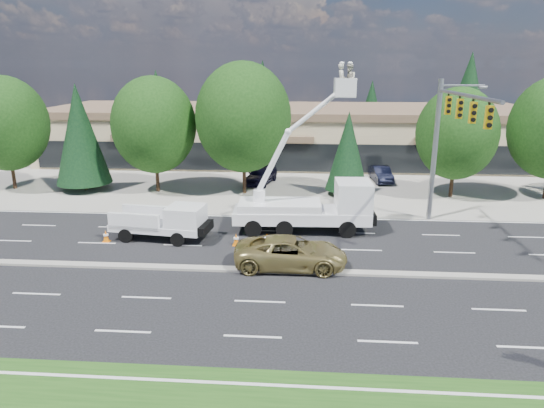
# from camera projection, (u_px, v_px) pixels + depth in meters

# --- Properties ---
(ground) EXTENTS (140.00, 140.00, 0.00)m
(ground) POSITION_uv_depth(u_px,v_px,m) (266.00, 271.00, 23.92)
(ground) COLOR black
(ground) RESTS_ON ground
(concrete_apron) EXTENTS (140.00, 22.00, 0.01)m
(concrete_apron) POSITION_uv_depth(u_px,v_px,m) (285.00, 179.00, 43.08)
(concrete_apron) COLOR #9A968C
(concrete_apron) RESTS_ON ground
(road_median) EXTENTS (120.00, 0.55, 0.12)m
(road_median) POSITION_uv_depth(u_px,v_px,m) (266.00, 270.00, 23.91)
(road_median) COLOR #9A968C
(road_median) RESTS_ON ground
(strip_mall) EXTENTS (50.40, 15.40, 5.50)m
(strip_mall) POSITION_uv_depth(u_px,v_px,m) (290.00, 132.00, 51.85)
(strip_mall) COLOR tan
(strip_mall) RESTS_ON ground
(tree_front_a) EXTENTS (6.54, 6.54, 9.07)m
(tree_front_a) POSITION_uv_depth(u_px,v_px,m) (6.00, 124.00, 38.36)
(tree_front_a) COLOR #332114
(tree_front_a) RESTS_ON ground
(tree_front_b) EXTENTS (4.30, 4.30, 8.47)m
(tree_front_b) POSITION_uv_depth(u_px,v_px,m) (80.00, 134.00, 38.16)
(tree_front_b) COLOR #332114
(tree_front_b) RESTS_ON ground
(tree_front_c) EXTENTS (6.52, 6.52, 9.05)m
(tree_front_c) POSITION_uv_depth(u_px,v_px,m) (154.00, 125.00, 37.52)
(tree_front_c) COLOR #332114
(tree_front_c) RESTS_ON ground
(tree_front_d) EXTENTS (7.31, 7.31, 10.14)m
(tree_front_d) POSITION_uv_depth(u_px,v_px,m) (243.00, 118.00, 36.86)
(tree_front_d) COLOR #332114
(tree_front_d) RESTS_ON ground
(tree_front_e) EXTENTS (3.29, 3.29, 6.48)m
(tree_front_e) POSITION_uv_depth(u_px,v_px,m) (348.00, 151.00, 36.98)
(tree_front_e) COLOR #332114
(tree_front_e) RESTS_ON ground
(tree_front_f) EXTENTS (5.99, 5.99, 8.31)m
(tree_front_f) POSITION_uv_depth(u_px,v_px,m) (457.00, 134.00, 36.03)
(tree_front_f) COLOR #332114
(tree_front_f) RESTS_ON ground
(tree_back_a) EXTENTS (4.67, 4.67, 9.20)m
(tree_back_a) POSITION_uv_depth(u_px,v_px,m) (157.00, 103.00, 64.06)
(tree_back_a) COLOR #332114
(tree_back_a) RESTS_ON ground
(tree_back_b) EXTENTS (5.28, 5.28, 10.40)m
(tree_back_b) POSITION_uv_depth(u_px,v_px,m) (263.00, 98.00, 62.89)
(tree_back_b) COLOR #332114
(tree_back_b) RESTS_ON ground
(tree_back_c) EXTENTS (4.02, 4.02, 7.92)m
(tree_back_c) POSITION_uv_depth(u_px,v_px,m) (371.00, 109.00, 62.28)
(tree_back_c) COLOR #332114
(tree_back_c) RESTS_ON ground
(tree_back_d) EXTENTS (5.78, 5.78, 11.40)m
(tree_back_d) POSITION_uv_depth(u_px,v_px,m) (468.00, 95.00, 60.92)
(tree_back_d) COLOR #332114
(tree_back_d) RESTS_ON ground
(signal_mast) EXTENTS (2.76, 10.16, 9.00)m
(signal_mast) POSITION_uv_depth(u_px,v_px,m) (447.00, 132.00, 28.29)
(signal_mast) COLOR gray
(signal_mast) RESTS_ON ground
(utility_pickup) EXTENTS (5.63, 2.66, 2.08)m
(utility_pickup) POSITION_uv_depth(u_px,v_px,m) (165.00, 225.00, 28.10)
(utility_pickup) COLOR white
(utility_pickup) RESTS_ON ground
(bucket_truck) EXTENTS (8.33, 2.97, 9.99)m
(bucket_truck) POSITION_uv_depth(u_px,v_px,m) (315.00, 198.00, 29.14)
(bucket_truck) COLOR white
(bucket_truck) RESTS_ON ground
(traffic_cone_a) EXTENTS (0.40, 0.40, 0.70)m
(traffic_cone_a) POSITION_uv_depth(u_px,v_px,m) (106.00, 236.00, 27.82)
(traffic_cone_a) COLOR orange
(traffic_cone_a) RESTS_ON ground
(traffic_cone_b) EXTENTS (0.40, 0.40, 0.70)m
(traffic_cone_b) POSITION_uv_depth(u_px,v_px,m) (236.00, 240.00, 27.28)
(traffic_cone_b) COLOR orange
(traffic_cone_b) RESTS_ON ground
(traffic_cone_c) EXTENTS (0.40, 0.40, 0.70)m
(traffic_cone_c) POSITION_uv_depth(u_px,v_px,m) (267.00, 239.00, 27.29)
(traffic_cone_c) COLOR orange
(traffic_cone_c) RESTS_ON ground
(minivan) EXTENTS (5.63, 2.63, 1.56)m
(minivan) POSITION_uv_depth(u_px,v_px,m) (291.00, 253.00, 24.20)
(minivan) COLOR #9F8D4D
(minivan) RESTS_ON ground
(parked_car_west) EXTENTS (2.86, 4.89, 1.56)m
(parked_car_west) POSITION_uv_depth(u_px,v_px,m) (261.00, 175.00, 41.28)
(parked_car_west) COLOR black
(parked_car_west) RESTS_ON ground
(parked_car_east) EXTENTS (1.79, 4.15, 1.33)m
(parked_car_east) POSITION_uv_depth(u_px,v_px,m) (381.00, 174.00, 42.08)
(parked_car_east) COLOR black
(parked_car_east) RESTS_ON ground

